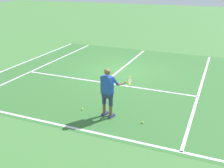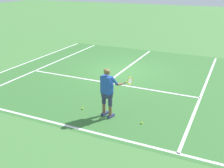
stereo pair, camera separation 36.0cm
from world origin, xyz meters
TOP-DOWN VIEW (x-y plane):
  - ground_plane at (0.00, 0.00)m, footprint 80.00×80.00m
  - court_inner_surface at (0.00, -0.71)m, footprint 10.98×10.87m
  - line_baseline at (0.00, -5.95)m, footprint 10.98×0.10m
  - line_service at (0.00, -1.87)m, footprint 8.23×0.10m
  - line_centre_service at (0.00, 1.33)m, footprint 0.10×6.40m
  - line_singles_left at (-4.12, -0.71)m, footprint 0.10×10.47m
  - line_singles_right at (4.12, -0.71)m, footprint 0.10×10.47m
  - line_doubles_left at (-5.49, -0.71)m, footprint 0.10×10.47m
  - tennis_player at (1.45, -4.79)m, footprint 0.86×1.05m
  - tennis_ball_near_feet at (0.40, -4.71)m, footprint 0.07×0.07m
  - tennis_ball_by_baseline at (2.68, -4.81)m, footprint 0.07×0.07m

SIDE VIEW (x-z plane):
  - ground_plane at x=0.00m, z-range 0.00..0.00m
  - court_inner_surface at x=0.00m, z-range 0.00..0.00m
  - line_baseline at x=0.00m, z-range 0.00..0.01m
  - line_service at x=0.00m, z-range 0.00..0.01m
  - line_centre_service at x=0.00m, z-range 0.00..0.01m
  - line_singles_left at x=-4.12m, z-range 0.00..0.01m
  - line_singles_right at x=4.12m, z-range 0.00..0.01m
  - line_doubles_left at x=-5.49m, z-range 0.00..0.01m
  - tennis_ball_near_feet at x=0.40m, z-range 0.00..0.07m
  - tennis_ball_by_baseline at x=2.68m, z-range 0.00..0.07m
  - tennis_player at x=1.45m, z-range 0.13..1.85m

